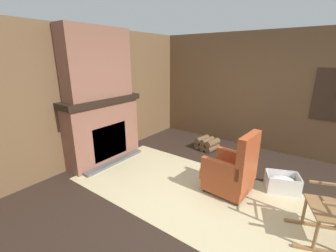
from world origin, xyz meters
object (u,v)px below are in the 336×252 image
Objects in this scene: armchair at (231,172)px; rocking_chair at (336,211)px; storage_case at (121,90)px; firewood_stack at (207,144)px; laundry_basket at (282,183)px; oil_lamp_vase at (89,95)px.

rocking_chair is at bearing 173.12° from armchair.
armchair is at bearing -31.57° from rocking_chair.
storage_case is at bearing -0.21° from armchair.
storage_case is (-3.96, 0.44, 0.97)m from rocking_chair.
firewood_stack is 1.95m from laundry_basket.
armchair is 2.84m from storage_case.
rocking_chair is 1.10m from laundry_basket.
oil_lamp_vase reaches higher than firewood_stack.
oil_lamp_vase is 0.87× the size of storage_case.
rocking_chair is at bearing 5.06° from oil_lamp_vase.
oil_lamp_vase is (-2.63, -0.60, 1.05)m from armchair.
storage_case reaches higher than laundry_basket.
firewood_stack is at bearing -54.75° from rocking_chair.
laundry_basket is at bearing -135.23° from armchair.
oil_lamp_vase reaches higher than rocking_chair.
firewood_stack is (-1.11, 1.39, -0.23)m from armchair.
oil_lamp_vase is 0.79m from storage_case.
rocking_chair reaches higher than armchair.
laundry_basket is (0.66, 0.57, -0.23)m from armchair.
firewood_stack is at bearing 38.30° from storage_case.
oil_lamp_vase is at bearing -160.41° from laundry_basket.
rocking_chair is 4.10m from storage_case.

